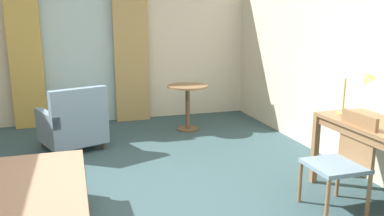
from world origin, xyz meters
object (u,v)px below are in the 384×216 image
object	(u,v)px
desk_lamp	(363,83)
round_cafe_table	(188,97)
desk_chair	(344,157)
armchair_by_window	(74,125)

from	to	relation	value
desk_lamp	round_cafe_table	size ratio (longest dim) A/B	0.68
desk_chair	armchair_by_window	bearing A→B (deg)	133.87
desk_chair	round_cafe_table	bearing A→B (deg)	101.97
round_cafe_table	armchair_by_window	bearing A→B (deg)	-164.27
desk_chair	round_cafe_table	world-z (taller)	desk_chair
desk_lamp	armchair_by_window	world-z (taller)	desk_lamp
desk_lamp	armchair_by_window	xyz separation A→B (m)	(-2.77, 2.15, -0.77)
armchair_by_window	desk_lamp	bearing A→B (deg)	-37.77
desk_chair	armchair_by_window	xyz separation A→B (m)	(-2.37, 2.46, -0.15)
desk_chair	round_cafe_table	xyz separation A→B (m)	(-0.63, 2.95, 0.03)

